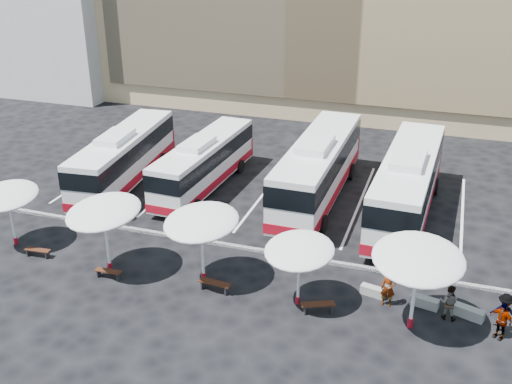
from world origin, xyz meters
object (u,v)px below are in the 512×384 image
(bus_2, at_px, (318,167))
(conc_bench_0, at_px, (373,291))
(passenger_2, at_px, (501,320))
(sunshade_0, at_px, (7,196))
(sunshade_4, at_px, (418,259))
(wood_bench_1, at_px, (108,272))
(bus_3, at_px, (408,182))
(wood_bench_3, at_px, (318,306))
(passenger_3, at_px, (504,313))
(sunshade_3, at_px, (299,251))
(sunshade_1, at_px, (104,212))
(wood_bench_0, at_px, (38,251))
(bus_0, at_px, (124,156))
(bus_1, at_px, (204,162))
(sunshade_2, at_px, (201,222))
(passenger_0, at_px, (388,288))
(wood_bench_2, at_px, (215,284))
(conc_bench_1, at_px, (424,302))
(conc_bench_2, at_px, (469,313))
(passenger_1, at_px, (449,302))

(bus_2, xyz_separation_m, conc_bench_0, (4.87, -9.54, -1.90))
(passenger_2, bearing_deg, sunshade_0, -146.96)
(sunshade_4, bearing_deg, wood_bench_1, -177.29)
(bus_3, bearing_deg, bus_2, 174.96)
(bus_3, distance_m, sunshade_4, 10.89)
(wood_bench_1, distance_m, wood_bench_3, 10.23)
(bus_3, distance_m, passenger_3, 11.00)
(sunshade_3, bearing_deg, wood_bench_3, -19.80)
(sunshade_1, height_order, wood_bench_0, sunshade_1)
(sunshade_3, bearing_deg, bus_0, 145.80)
(bus_1, bearing_deg, bus_2, 7.50)
(bus_1, relative_size, passenger_3, 6.30)
(bus_3, height_order, sunshade_2, bus_3)
(sunshade_0, bearing_deg, bus_0, 80.85)
(sunshade_3, relative_size, wood_bench_3, 2.48)
(wood_bench_0, distance_m, passenger_0, 17.60)
(sunshade_4, bearing_deg, conc_bench_0, 134.35)
(wood_bench_2, relative_size, passenger_0, 0.89)
(bus_3, distance_m, sunshade_0, 21.79)
(bus_3, bearing_deg, sunshade_4, -80.81)
(passenger_3, bearing_deg, conc_bench_1, -5.33)
(conc_bench_2, height_order, passenger_1, passenger_1)
(sunshade_0, height_order, sunshade_3, sunshade_0)
(passenger_0, bearing_deg, bus_2, 111.77)
(conc_bench_1, bearing_deg, passenger_2, -22.61)
(bus_1, height_order, bus_2, bus_2)
(sunshade_1, height_order, wood_bench_3, sunshade_1)
(conc_bench_0, relative_size, passenger_3, 0.66)
(bus_1, height_order, conc_bench_1, bus_1)
(passenger_0, bearing_deg, bus_1, 136.42)
(wood_bench_1, relative_size, passenger_3, 0.77)
(sunshade_2, bearing_deg, bus_2, 74.45)
(sunshade_0, xyz_separation_m, passenger_3, (24.30, 0.33, -1.95))
(sunshade_4, distance_m, wood_bench_1, 14.50)
(conc_bench_0, height_order, passenger_3, passenger_3)
(conc_bench_0, height_order, passenger_0, passenger_0)
(bus_2, distance_m, wood_bench_0, 16.67)
(conc_bench_0, height_order, conc_bench_1, conc_bench_1)
(bus_0, bearing_deg, passenger_0, -30.63)
(sunshade_0, xyz_separation_m, wood_bench_0, (1.95, -0.72, -2.51))
(sunshade_1, height_order, passenger_0, sunshade_1)
(bus_2, relative_size, bus_3, 1.00)
(passenger_1, distance_m, passenger_2, 2.20)
(wood_bench_1, height_order, wood_bench_2, wood_bench_2)
(sunshade_3, relative_size, passenger_1, 2.30)
(bus_3, bearing_deg, sunshade_0, -150.29)
(bus_3, height_order, passenger_3, bus_3)
(bus_1, height_order, wood_bench_2, bus_1)
(wood_bench_0, relative_size, wood_bench_1, 1.02)
(wood_bench_0, xyz_separation_m, wood_bench_3, (14.73, -0.17, 0.03))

